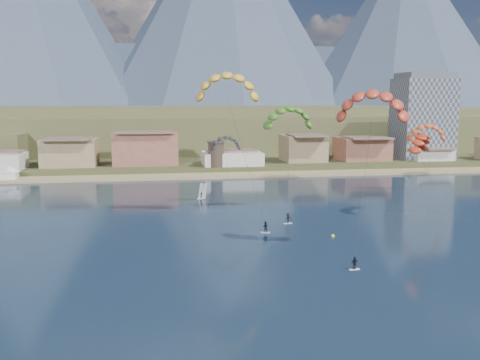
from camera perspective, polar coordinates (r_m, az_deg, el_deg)
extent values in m
plane|color=black|center=(64.42, 4.58, -13.12)|extent=(2400.00, 2400.00, 0.00)
cube|color=tan|center=(166.42, -4.00, 0.46)|extent=(2200.00, 12.00, 0.90)
cube|color=brown|center=(618.74, -7.73, 6.34)|extent=(2200.00, 900.00, 4.00)
cube|color=brown|center=(283.73, 2.04, 5.72)|extent=(320.00, 150.00, 15.00)
cube|color=brown|center=(319.41, -13.70, 6.08)|extent=(380.00, 170.00, 18.00)
cone|color=#313D51|center=(919.07, -1.83, 18.53)|extent=(440.00, 440.00, 360.00)
cone|color=#313D51|center=(960.82, 17.27, 15.61)|extent=(380.00, 380.00, 290.00)
cube|color=#313D51|center=(958.80, -8.30, 10.52)|extent=(2000.00, 200.00, 110.00)
cube|color=gray|center=(211.06, 19.18, 6.29)|extent=(20.00, 16.00, 30.00)
cube|color=#59595E|center=(211.15, 19.39, 10.63)|extent=(18.00, 14.40, 2.00)
cylinder|color=#47382D|center=(174.11, -2.61, 2.74)|extent=(5.20, 5.20, 8.00)
cylinder|color=#47382D|center=(173.72, -2.62, 4.15)|extent=(5.82, 5.82, 0.60)
cube|color=white|center=(171.27, -23.71, 0.47)|extent=(4.50, 4.50, 2.00)
pyramid|color=white|center=(170.91, -23.77, 1.46)|extent=(6.40, 6.40, 2.00)
cube|color=silver|center=(96.31, 2.75, -5.68)|extent=(1.79, 0.89, 0.11)
imported|color=black|center=(96.06, 2.76, -5.08)|extent=(1.11, 0.95, 1.98)
cylinder|color=#262626|center=(100.59, 0.58, 2.25)|extent=(0.05, 0.05, 27.48)
cube|color=silver|center=(77.62, 12.28, -9.42)|extent=(1.61, 0.69, 0.10)
imported|color=black|center=(77.34, 12.31, -8.76)|extent=(1.10, 0.58, 1.80)
cylinder|color=#262626|center=(80.13, 13.24, -0.81)|extent=(0.05, 0.05, 22.40)
cube|color=silver|center=(103.51, 5.20, -4.69)|extent=(1.79, 0.89, 0.11)
imported|color=black|center=(103.27, 5.21, -4.13)|extent=(1.41, 1.01, 1.98)
cylinder|color=#262626|center=(107.30, 5.23, 1.02)|extent=(0.05, 0.05, 20.28)
cylinder|color=#262626|center=(117.50, -1.31, 0.14)|extent=(0.04, 0.04, 14.75)
cylinder|color=#262626|center=(142.87, 20.16, 1.31)|extent=(0.04, 0.04, 15.52)
cylinder|color=#262626|center=(111.25, 19.62, -0.64)|extent=(0.04, 0.04, 15.44)
cube|color=silver|center=(128.99, -4.20, -2.03)|extent=(2.17, 0.90, 0.11)
imported|color=black|center=(128.84, -4.21, -1.67)|extent=(0.80, 0.58, 1.52)
cube|color=white|center=(128.68, -4.06, -1.19)|extent=(1.13, 2.38, 3.62)
sphere|color=yellow|center=(95.03, 10.04, -5.97)|extent=(0.63, 0.63, 0.63)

